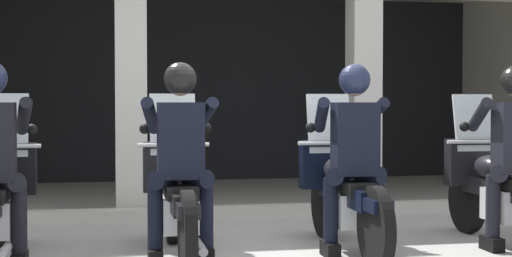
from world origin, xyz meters
name	(u,v)px	position (x,y,z in m)	size (l,w,h in m)	color
ground_plane	(217,208)	(0.00, 3.00, 0.00)	(80.00, 80.00, 0.00)	#999993
station_building	(224,52)	(0.36, 4.81, 1.99)	(9.41, 4.22, 3.15)	black
kerb_strip	(259,211)	(0.36, 2.21, 0.06)	(8.91, 0.24, 0.12)	#B7B5AD
motorcycle_center_left	(178,195)	(-0.71, 0.23, 0.50)	(0.62, 2.04, 1.35)	black
police_officer_center_left	(180,144)	(-0.71, -0.05, 0.94)	(0.63, 0.61, 1.58)	black
motorcycle_center_right	(343,192)	(0.72, 0.23, 0.50)	(0.62, 2.04, 1.35)	black
police_officer_center_right	(354,143)	(0.71, -0.05, 0.94)	(0.63, 0.61, 1.58)	black
motorcycle_far_right	(497,188)	(2.15, 0.21, 0.50)	(0.62, 2.04, 1.35)	black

